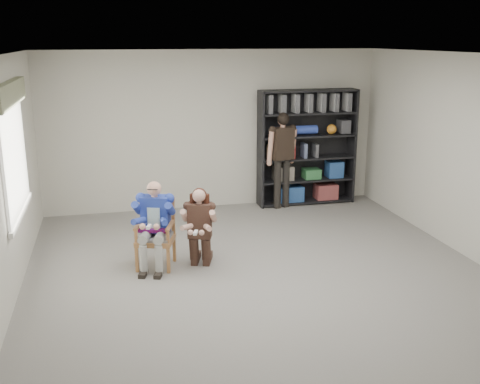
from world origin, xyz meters
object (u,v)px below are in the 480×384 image
object	(u,v)px
bookshelf	(307,148)
armchair	(155,234)
seated_man	(155,225)
standing_man	(282,161)
kneeling_woman	(200,228)

from	to	relation	value
bookshelf	armchair	bearing A→B (deg)	-141.29
armchair	seated_man	xyz separation A→B (m)	(0.00, 0.00, 0.14)
armchair	bookshelf	world-z (taller)	bookshelf
seated_man	bookshelf	distance (m)	3.87
standing_man	armchair	bearing A→B (deg)	-152.22
seated_man	bookshelf	world-z (taller)	bookshelf
armchair	bookshelf	bearing A→B (deg)	56.65
seated_man	kneeling_woman	bearing A→B (deg)	6.26
armchair	kneeling_woman	bearing A→B (deg)	6.26
seated_man	standing_man	xyz separation A→B (m)	(2.47, 2.23, 0.27)
standing_man	seated_man	bearing A→B (deg)	-152.22
armchair	bookshelf	distance (m)	3.89
kneeling_woman	bookshelf	distance (m)	3.53
kneeling_woman	bookshelf	size ratio (longest dim) A/B	0.52
seated_man	bookshelf	bearing A→B (deg)	56.65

